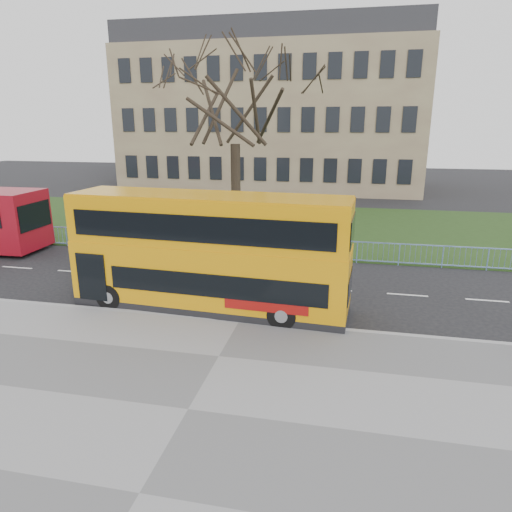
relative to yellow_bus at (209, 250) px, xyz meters
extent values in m
plane|color=black|center=(1.37, 0.43, -2.26)|extent=(120.00, 120.00, 0.00)
cube|color=slate|center=(1.37, -6.32, -2.20)|extent=(80.00, 10.50, 0.12)
cube|color=gray|center=(1.37, -1.12, -2.19)|extent=(80.00, 0.20, 0.14)
cube|color=#203613|center=(1.37, 14.73, -2.22)|extent=(80.00, 15.40, 0.08)
cube|color=#79644D|center=(-3.63, 35.43, 4.74)|extent=(30.00, 15.00, 14.00)
cube|color=orange|center=(0.00, 0.01, -0.98)|extent=(10.19, 2.98, 1.87)
cube|color=orange|center=(0.00, 0.01, 0.12)|extent=(10.19, 2.98, 0.32)
cube|color=orange|center=(0.00, 0.01, 1.12)|extent=(10.14, 2.93, 1.68)
cube|color=black|center=(0.50, -1.23, -0.91)|extent=(7.76, 0.49, 0.82)
cube|color=black|center=(-0.07, -1.17, 1.03)|extent=(9.25, 0.58, 0.91)
cylinder|color=black|center=(-3.65, -0.86, -1.76)|extent=(1.01, 0.33, 1.00)
cylinder|color=black|center=(2.86, -1.24, -1.76)|extent=(1.01, 0.33, 1.00)
camera|label=1|loc=(4.86, -15.21, 4.40)|focal=32.00mm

